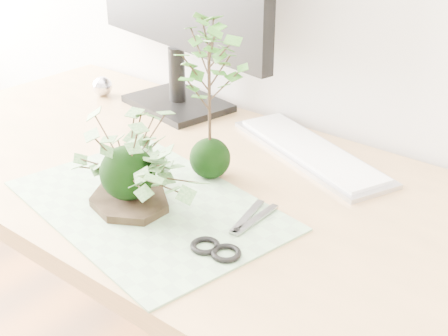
{
  "coord_description": "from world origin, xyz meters",
  "views": [
    {
      "loc": [
        0.6,
        0.42,
        1.31
      ],
      "look_at": [
        0.0,
        1.14,
        0.84
      ],
      "focal_mm": 50.0,
      "sensor_mm": 36.0,
      "label": 1
    }
  ],
  "objects": [
    {
      "name": "keyboard",
      "position": [
        -0.03,
        1.46,
        0.75
      ],
      "size": [
        0.44,
        0.27,
        0.02
      ],
      "rotation": [
        0.0,
        0.0,
        -0.37
      ],
      "color": "#AEAEB7",
      "rests_on": "desk"
    },
    {
      "name": "ivy_kokedama",
      "position": [
        -0.16,
        1.06,
        0.85
      ],
      "size": [
        0.37,
        0.37,
        0.2
      ],
      "rotation": [
        0.0,
        0.0,
        -0.43
      ],
      "color": "black",
      "rests_on": "stone_dish"
    },
    {
      "name": "maple_kokedama",
      "position": [
        -0.12,
        1.25,
        0.98
      ],
      "size": [
        0.24,
        0.24,
        0.34
      ],
      "rotation": [
        0.0,
        0.0,
        -0.43
      ],
      "color": "black",
      "rests_on": "desk"
    },
    {
      "name": "foil_ball",
      "position": [
        -0.65,
        1.42,
        0.77
      ],
      "size": [
        0.05,
        0.05,
        0.05
      ],
      "primitive_type": "sphere",
      "color": "silver",
      "rests_on": "desk"
    },
    {
      "name": "cutting_mat",
      "position": [
        -0.14,
        1.09,
        0.74
      ],
      "size": [
        0.55,
        0.42,
        0.0
      ],
      "primitive_type": "cube",
      "rotation": [
        0.0,
        0.0,
        -0.18
      ],
      "color": "gray",
      "rests_on": "desk"
    },
    {
      "name": "stone_dish",
      "position": [
        -0.16,
        1.06,
        0.75
      ],
      "size": [
        0.21,
        0.21,
        0.01
      ],
      "primitive_type": "cylinder",
      "rotation": [
        0.0,
        0.0,
        -0.27
      ],
      "color": "black",
      "rests_on": "cutting_mat"
    },
    {
      "name": "desk",
      "position": [
        -0.1,
        1.23,
        0.65
      ],
      "size": [
        1.6,
        0.7,
        0.74
      ],
      "color": "tan",
      "rests_on": "ground_plane"
    },
    {
      "name": "scissors",
      "position": [
        0.05,
        1.07,
        0.75
      ],
      "size": [
        0.1,
        0.2,
        0.01
      ],
      "rotation": [
        0.0,
        0.0,
        0.13
      ],
      "color": "gray",
      "rests_on": "cutting_mat"
    }
  ]
}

